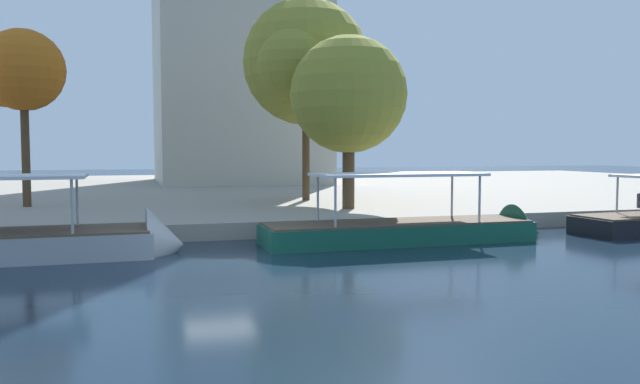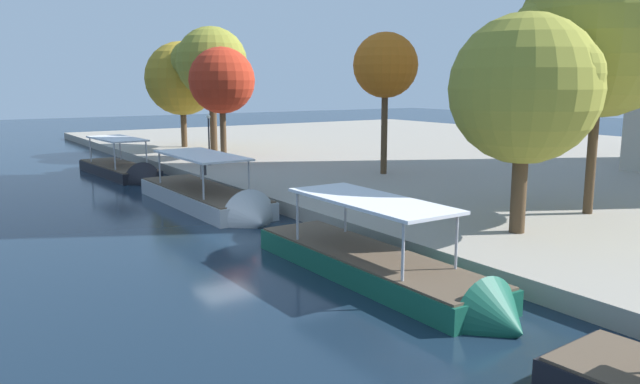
{
  "view_description": "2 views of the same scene",
  "coord_description": "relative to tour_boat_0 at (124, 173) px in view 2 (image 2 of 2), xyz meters",
  "views": [
    {
      "loc": [
        -3.1,
        -22.75,
        3.98
      ],
      "look_at": [
        5.46,
        5.66,
        2.0
      ],
      "focal_mm": 36.01,
      "sensor_mm": 36.0,
      "label": 1
    },
    {
      "loc": [
        25.62,
        -11.59,
        7.2
      ],
      "look_at": [
        2.13,
        3.93,
        2.22
      ],
      "focal_mm": 34.82,
      "sensor_mm": 36.0,
      "label": 2
    }
  ],
  "objects": [
    {
      "name": "ground_plane",
      "position": [
        22.32,
        -1.88,
        -0.31
      ],
      "size": [
        220.0,
        220.0,
        0.0
      ],
      "primitive_type": "plane",
      "color": "#142333"
    },
    {
      "name": "dock_promenade",
      "position": [
        22.32,
        30.71,
        0.07
      ],
      "size": [
        120.0,
        55.0,
        0.76
      ],
      "primitive_type": "cube",
      "color": "gray",
      "rests_on": "ground_plane"
    },
    {
      "name": "tour_boat_0",
      "position": [
        0.0,
        0.0,
        0.0
      ],
      "size": [
        11.69,
        3.69,
        4.13
      ],
      "rotation": [
        0.0,
        0.0,
        0.06
      ],
      "color": "black",
      "rests_on": "ground_plane"
    },
    {
      "name": "tour_boat_1",
      "position": [
        15.16,
        0.63,
        0.11
      ],
      "size": [
        13.42,
        3.49,
        4.3
      ],
      "rotation": [
        0.0,
        0.0,
        0.01
      ],
      "color": "#9EA3A8",
      "rests_on": "ground_plane"
    },
    {
      "name": "tour_boat_2",
      "position": [
        31.28,
        0.45,
        -0.01
      ],
      "size": [
        12.88,
        3.02,
        4.16
      ],
      "rotation": [
        0.0,
        0.0,
        0.0
      ],
      "color": "#14513D",
      "rests_on": "ground_plane"
    },
    {
      "name": "mooring_bollard_0",
      "position": [
        7.39,
        3.57,
        0.87
      ],
      "size": [
        0.29,
        0.29,
        0.79
      ],
      "color": "#2D2D33",
      "rests_on": "dock_promenade"
    },
    {
      "name": "lamp_post",
      "position": [
        2.51,
        6.08,
        2.62
      ],
      "size": [
        0.33,
        0.33,
        3.99
      ],
      "color": "black",
      "rests_on": "dock_promenade"
    },
    {
      "name": "tree_0",
      "position": [
        -0.96,
        8.93,
        6.96
      ],
      "size": [
        5.59,
        5.59,
        9.41
      ],
      "color": "#4C3823",
      "rests_on": "dock_promenade"
    },
    {
      "name": "tree_1",
      "position": [
        -12.35,
        9.83,
        7.14
      ],
      "size": [
        7.3,
        7.3,
        10.48
      ],
      "color": "#4C3823",
      "rests_on": "dock_promenade"
    },
    {
      "name": "tree_2",
      "position": [
        -7.17,
        10.67,
        8.77
      ],
      "size": [
        6.65,
        6.65,
        11.61
      ],
      "color": "#4C3823",
      "rests_on": "dock_promenade"
    },
    {
      "name": "tree_3",
      "position": [
        30.88,
        8.31,
        6.56
      ],
      "size": [
        6.32,
        6.32,
        9.33
      ],
      "color": "#4C3823",
      "rests_on": "dock_promenade"
    },
    {
      "name": "tree_4",
      "position": [
        13.54,
        14.69,
        7.93
      ],
      "size": [
        4.83,
        4.66,
        9.9
      ],
      "color": "#4C3823",
      "rests_on": "dock_promenade"
    },
    {
      "name": "tree_5",
      "position": [
        29.86,
        13.94,
        9.06
      ],
      "size": [
        7.86,
        8.2,
        12.6
      ],
      "color": "#4C3823",
      "rests_on": "dock_promenade"
    }
  ]
}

